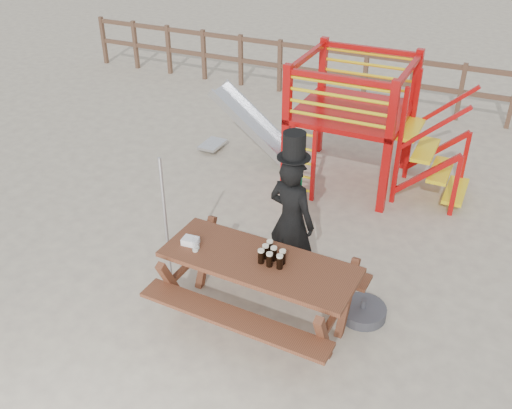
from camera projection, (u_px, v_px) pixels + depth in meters
ground at (241, 301)px, 7.03m from camera, size 60.00×60.00×0.00m
back_fence at (388, 75)px, 12.05m from camera, size 15.09×0.09×1.20m
playground_fort at (346, 119)px, 9.19m from camera, size 4.71×1.84×2.10m
picnic_table at (259, 283)px, 6.49m from camera, size 2.28×1.62×0.86m
man_with_hat at (291, 218)px, 6.95m from camera, size 0.71×0.55×2.06m
metal_pole at (166, 225)px, 6.84m from camera, size 0.04×0.04×1.81m
parasol_base at (362, 311)px, 6.77m from camera, size 0.57×0.57×0.24m
paper_bag at (190, 241)px, 6.57m from camera, size 0.19×0.15×0.08m
stout_pints at (272, 255)px, 6.26m from camera, size 0.30×0.29×0.17m
empty_glasses at (196, 245)px, 6.46m from camera, size 0.08×0.12×0.15m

